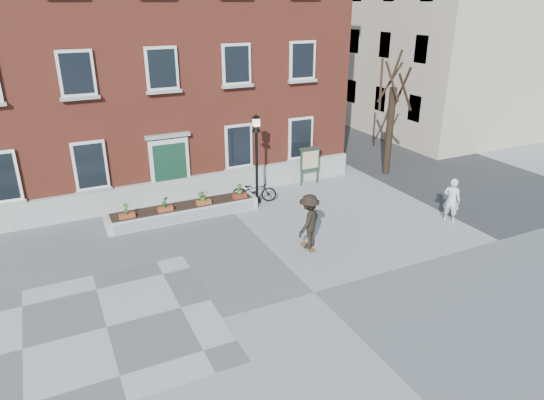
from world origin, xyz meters
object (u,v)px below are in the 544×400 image
bicycle (254,191)px  notice_board (310,159)px  lamp_post (256,147)px  bystander (452,200)px  parked_car (329,123)px  skateboarder (309,221)px

bicycle → notice_board: 3.50m
lamp_post → bicycle: bearing=144.7°
bicycle → bystander: bystander is taller
parked_car → skateboarder: size_ratio=1.82×
bicycle → skateboarder: bearing=-157.2°
bicycle → parked_car: size_ratio=0.52×
bicycle → bystander: 8.26m
lamp_post → skateboarder: 5.04m
bicycle → skateboarder: skateboarder is taller
bicycle → notice_board: (3.31, 0.85, 0.75)m
parked_car → bystander: bystander is taller
bystander → skateboarder: 6.34m
parked_car → bystander: bearing=-82.0°
parked_car → notice_board: bearing=-106.4°
bicycle → lamp_post: 2.03m
notice_board → skateboarder: (-3.35, -5.75, -0.19)m
bystander → skateboarder: (-6.32, 0.45, 0.16)m
bicycle → parked_car: (9.61, 9.09, 0.11)m
bicycle → bystander: (6.28, -5.34, 0.40)m
parked_car → bicycle: bearing=-115.6°
lamp_post → bystander: bearing=-40.5°
bicycle → lamp_post: (0.11, -0.08, 2.02)m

